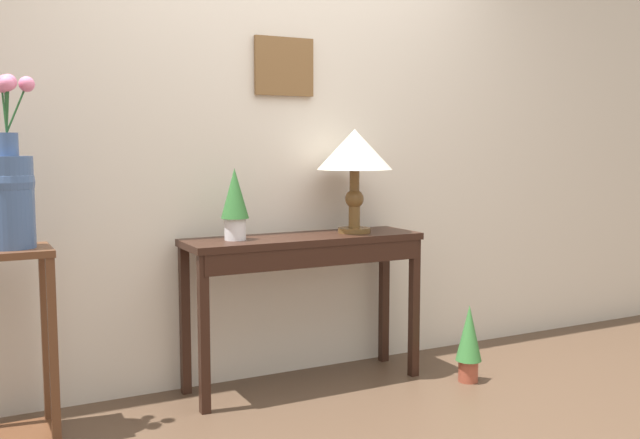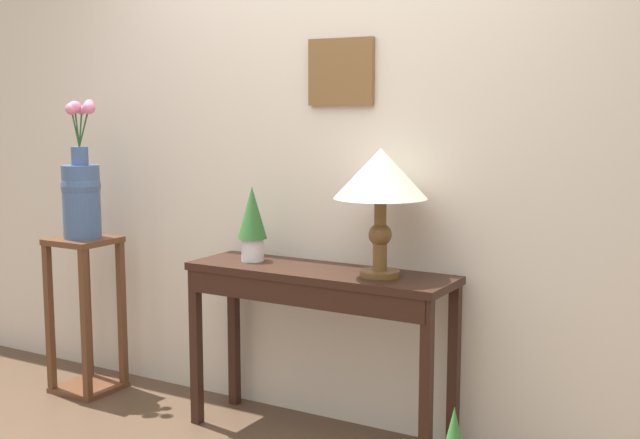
% 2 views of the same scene
% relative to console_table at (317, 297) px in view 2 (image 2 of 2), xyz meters
% --- Properties ---
extents(back_wall_with_art, '(9.00, 0.13, 2.80)m').
position_rel_console_table_xyz_m(back_wall_with_art, '(-0.04, 0.29, 0.74)').
color(back_wall_with_art, beige).
rests_on(back_wall_with_art, ground).
extents(console_table, '(1.24, 0.36, 0.78)m').
position_rel_console_table_xyz_m(console_table, '(0.00, 0.00, 0.00)').
color(console_table, black).
rests_on(console_table, ground).
extents(table_lamp, '(0.40, 0.40, 0.54)m').
position_rel_console_table_xyz_m(table_lamp, '(0.30, 0.02, 0.54)').
color(table_lamp, brown).
rests_on(table_lamp, console_table).
extents(potted_plant_on_console, '(0.14, 0.14, 0.35)m').
position_rel_console_table_xyz_m(potted_plant_on_console, '(-0.37, 0.03, 0.31)').
color(potted_plant_on_console, silver).
rests_on(potted_plant_on_console, console_table).
extents(pedestal_stand_left, '(0.31, 0.31, 0.82)m').
position_rel_console_table_xyz_m(pedestal_stand_left, '(-1.38, -0.06, -0.25)').
color(pedestal_stand_left, '#56331E').
rests_on(pedestal_stand_left, ground).
extents(flower_vase_tall, '(0.22, 0.20, 0.71)m').
position_rel_console_table_xyz_m(flower_vase_tall, '(-1.38, -0.06, 0.41)').
color(flower_vase_tall, '#3D5684').
rests_on(flower_vase_tall, pedestal_stand_left).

